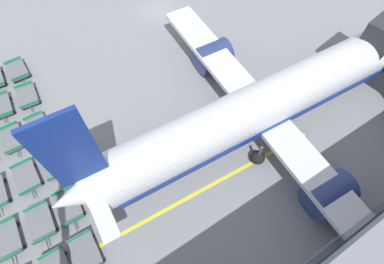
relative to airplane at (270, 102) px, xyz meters
The scene contains 14 objects.
ground_plane 19.54m from the airplane, behind, with size 500.00×500.00×0.00m, color gray.
airplane is the anchor object (origin of this frame).
baggage_dolly_row_near_col_e 22.49m from the airplane, 94.98° to the right, with size 3.50×1.89×0.92m.
baggage_dolly_row_mid_a_col_b 24.35m from the airplane, 126.29° to the right, with size 3.52×1.96×0.92m.
baggage_dolly_row_mid_a_col_c 22.28m from the airplane, 117.62° to the right, with size 3.48×1.84×0.92m.
baggage_dolly_row_mid_a_col_d 20.72m from the airplane, 107.04° to the right, with size 3.47×1.82×0.92m.
baggage_dolly_row_mid_a_col_e 20.10m from the airplane, 95.31° to the right, with size 3.51×1.91×0.92m.
baggage_dolly_row_mid_b_col_a 24.90m from the airplane, 136.69° to the right, with size 3.48×1.83×0.92m.
baggage_dolly_row_mid_b_col_b 22.42m from the airplane, 129.71° to the right, with size 3.52×1.96×0.92m.
baggage_dolly_row_mid_b_col_c 20.30m from the airplane, 120.32° to the right, with size 3.47×1.81×0.92m.
baggage_dolly_row_mid_b_col_d 18.56m from the airplane, 108.98° to the right, with size 3.50×1.90×0.92m.
baggage_dolly_row_mid_b_col_e 17.98m from the airplane, 96.11° to the right, with size 3.51×1.92×0.92m.
baggage_dolly_row_mid_b_col_f 18.14m from the airplane, 83.57° to the right, with size 3.48×1.85×0.92m.
stand_guidance_stripe 8.61m from the airplane, 72.44° to the right, with size 1.43×20.14×0.01m.
Camera 1 is at (28.44, -13.38, 22.91)m, focal length 28.00 mm.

